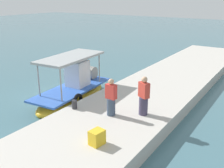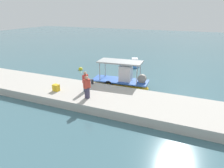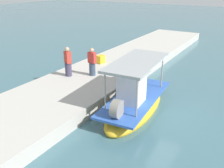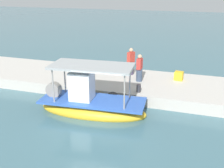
{
  "view_description": "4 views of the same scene",
  "coord_description": "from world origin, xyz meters",
  "px_view_note": "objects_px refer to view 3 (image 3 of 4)",
  "views": [
    {
      "loc": [
        -9.84,
        -10.34,
        5.68
      ],
      "look_at": [
        1.0,
        -3.19,
        1.28
      ],
      "focal_mm": 42.11,
      "sensor_mm": 36.0,
      "label": 1
    },
    {
      "loc": [
        7.46,
        -18.28,
        7.03
      ],
      "look_at": [
        0.63,
        -2.88,
        1.0
      ],
      "focal_mm": 33.39,
      "sensor_mm": 36.0,
      "label": 2
    },
    {
      "loc": [
        10.6,
        3.97,
        5.92
      ],
      "look_at": [
        0.64,
        -2.08,
        1.17
      ],
      "focal_mm": 40.47,
      "sensor_mm": 36.0,
      "label": 3
    },
    {
      "loc": [
        -4.33,
        10.95,
        6.23
      ],
      "look_at": [
        0.26,
        -3.12,
        0.79
      ],
      "focal_mm": 43.51,
      "sensor_mm": 36.0,
      "label": 4
    }
  ],
  "objects_px": {
    "fisherman_by_crate": "(68,63)",
    "main_fishing_boat": "(135,102)",
    "fisherman_near_bollard": "(92,63)",
    "mooring_bollard": "(121,75)",
    "cargo_crate": "(101,59)"
  },
  "relations": [
    {
      "from": "fisherman_by_crate",
      "to": "cargo_crate",
      "type": "distance_m",
      "value": 3.17
    },
    {
      "from": "fisherman_near_bollard",
      "to": "fisherman_by_crate",
      "type": "distance_m",
      "value": 1.42
    },
    {
      "from": "main_fishing_boat",
      "to": "fisherman_by_crate",
      "type": "xyz_separation_m",
      "value": [
        -0.85,
        -4.85,
        0.96
      ]
    },
    {
      "from": "cargo_crate",
      "to": "mooring_bollard",
      "type": "bearing_deg",
      "value": 54.88
    },
    {
      "from": "mooring_bollard",
      "to": "fisherman_near_bollard",
      "type": "bearing_deg",
      "value": -77.99
    },
    {
      "from": "fisherman_by_crate",
      "to": "main_fishing_boat",
      "type": "bearing_deg",
      "value": 80.1
    },
    {
      "from": "fisherman_near_bollard",
      "to": "main_fishing_boat",
      "type": "bearing_deg",
      "value": 65.61
    },
    {
      "from": "cargo_crate",
      "to": "fisherman_near_bollard",
      "type": "bearing_deg",
      "value": 21.95
    },
    {
      "from": "fisherman_near_bollard",
      "to": "mooring_bollard",
      "type": "xyz_separation_m",
      "value": [
        -0.38,
        1.79,
        -0.55
      ]
    },
    {
      "from": "fisherman_near_bollard",
      "to": "cargo_crate",
      "type": "bearing_deg",
      "value": -158.05
    },
    {
      "from": "fisherman_by_crate",
      "to": "cargo_crate",
      "type": "bearing_deg",
      "value": 175.75
    },
    {
      "from": "fisherman_near_bollard",
      "to": "mooring_bollard",
      "type": "relative_size",
      "value": 3.92
    },
    {
      "from": "fisherman_near_bollard",
      "to": "mooring_bollard",
      "type": "bearing_deg",
      "value": 102.01
    },
    {
      "from": "fisherman_by_crate",
      "to": "mooring_bollard",
      "type": "bearing_deg",
      "value": 112.3
    },
    {
      "from": "fisherman_near_bollard",
      "to": "mooring_bollard",
      "type": "height_order",
      "value": "fisherman_near_bollard"
    }
  ]
}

